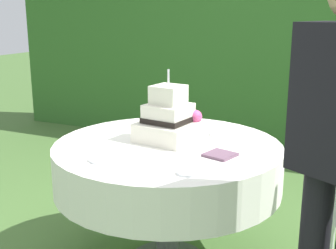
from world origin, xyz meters
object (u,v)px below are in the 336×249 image
Objects in this scene: serving_plate_near at (222,134)px; serving_plate_left at (102,159)px; serving_plate_right at (197,127)px; serving_plate_far at (188,172)px; wedding_cake at (169,120)px; cake_table at (168,165)px; napkin_stack at (220,155)px.

serving_plate_near is 0.77m from serving_plate_left.
serving_plate_far is at bearing -71.55° from serving_plate_right.
wedding_cake is at bearing 124.09° from serving_plate_far.
cake_table is at bearing 66.56° from serving_plate_left.
wedding_cake reaches higher than serving_plate_right.
serving_plate_far is (0.28, -0.38, 0.13)m from cake_table.
wedding_cake is at bearing -97.93° from serving_plate_right.
serving_plate_right is (0.19, 0.77, 0.00)m from serving_plate_left.
serving_plate_far is (0.06, -0.66, 0.00)m from serving_plate_near.
serving_plate_right is at bearing 153.19° from serving_plate_near.
napkin_stack is at bearing 31.67° from serving_plate_left.
serving_plate_near is 1.05× the size of serving_plate_left.
serving_plate_left is at bearing -103.99° from serving_plate_right.
napkin_stack is at bearing -72.83° from serving_plate_near.
serving_plate_near and serving_plate_left have the same top height.
serving_plate_far is 0.80m from serving_plate_right.
napkin_stack is (0.05, 0.30, 0.00)m from serving_plate_far.
serving_plate_right is (-0.19, 0.10, 0.00)m from serving_plate_near.
wedding_cake reaches higher than serving_plate_far.
napkin_stack is at bearing 80.19° from serving_plate_far.
serving_plate_right is at bearing 108.45° from serving_plate_far.
cake_table is 11.81× the size of serving_plate_far.
napkin_stack is (0.30, -0.46, 0.00)m from serving_plate_right.
serving_plate_left is (-0.45, -0.01, 0.00)m from serving_plate_far.
serving_plate_near is 0.21m from serving_plate_right.
wedding_cake is 0.39m from napkin_stack.
serving_plate_left is (-0.38, -0.67, 0.00)m from serving_plate_near.
serving_plate_near reaches higher than cake_table.
wedding_cake is 0.34m from serving_plate_near.
cake_table is 0.36m from napkin_stack.
serving_plate_right is at bearing 86.48° from cake_table.
cake_table is 9.35× the size of serving_plate_left.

